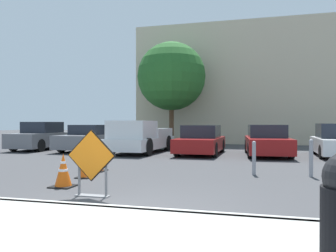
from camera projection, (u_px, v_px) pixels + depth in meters
ground_plane at (204, 156)px, 15.08m from camera, size 96.00×96.00×0.00m
sidewalk_strip at (72, 242)px, 3.97m from camera, size 24.31×2.94×0.14m
curb_lip at (120, 211)px, 5.39m from camera, size 24.31×0.20×0.14m
road_closed_sign at (91, 161)px, 6.72m from camera, size 1.07×0.20×1.39m
traffic_cone_nearest at (63, 171)px, 7.76m from camera, size 0.53×0.53×0.79m
traffic_cone_second at (84, 167)px, 9.04m from camera, size 0.40×0.40×0.64m
traffic_cone_third at (97, 160)px, 10.28m from camera, size 0.52×0.52×0.72m
parked_car_nearest at (42, 137)px, 18.74m from camera, size 1.93×4.43×1.58m
parked_car_second at (91, 138)px, 17.96m from camera, size 2.16×4.59×1.42m
pickup_truck at (139, 138)px, 16.41m from camera, size 2.30×5.13×1.63m
parked_car_third at (201, 141)px, 15.96m from camera, size 2.03×4.42×1.41m
parked_car_fourth at (267, 141)px, 15.30m from camera, size 2.10×4.65×1.43m
bollard_nearest at (254, 157)px, 9.58m from camera, size 0.12×0.12×0.99m
bollard_second at (311, 157)px, 9.20m from camera, size 0.12×0.12×1.06m
building_facade_backdrop at (248, 86)px, 25.46m from camera, size 16.65×5.00×8.86m
street_tree_behind_lot at (171, 76)px, 22.18m from camera, size 4.63×4.63×7.00m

